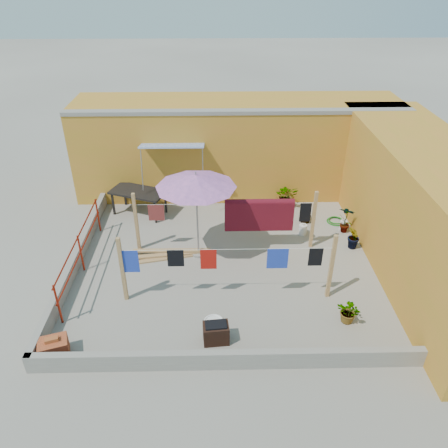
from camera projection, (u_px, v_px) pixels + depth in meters
The scene contains 21 objects.
ground at pixel (226, 264), 12.08m from camera, with size 80.00×80.00×0.00m, color #9E998E.
wall_back at pixel (237, 146), 15.26m from camera, with size 11.00×3.27×3.21m.
wall_right at pixel (425, 212), 11.35m from camera, with size 2.40×9.00×3.20m, color #BF762A.
parapet_front at pixel (230, 360), 8.91m from camera, with size 8.30×0.16×0.44m, color gray.
parapet_left at pixel (76, 259), 11.89m from camera, with size 0.16×7.30×0.44m, color gray.
red_railing at pixel (80, 248), 11.47m from camera, with size 0.05×4.20×1.10m.
clothesline_rig at pixel (253, 221), 12.02m from camera, with size 5.09×2.35×1.80m.
patio_umbrella at pixel (196, 181), 11.27m from camera, with size 2.64×2.64×2.57m.
outdoor_table at pixel (138, 193), 14.09m from camera, with size 1.97×1.48×0.83m.
brick_stack at pixel (54, 348), 9.17m from camera, with size 0.70×0.59×0.52m.
lumber_pile at pixel (169, 254), 12.34m from camera, with size 2.36×0.65×0.14m.
brazier at pixel (216, 333), 9.52m from camera, with size 0.59×0.42×0.50m.
white_basin at pixel (214, 322), 10.09m from camera, with size 0.47×0.47×0.08m.
water_jug_a at pixel (303, 230), 13.29m from camera, with size 0.24×0.24×0.38m.
water_jug_b at pixel (343, 225), 13.56m from camera, with size 0.21×0.21×0.33m.
green_hose at pixel (336, 221), 13.98m from camera, with size 0.56×0.56×0.08m.
plant_back_a at pixel (286, 196), 14.64m from camera, with size 0.75×0.65×0.83m, color #1B5F1B.
plant_back_b at pixel (305, 213), 13.82m from camera, with size 0.37×0.37×0.67m, color #1B5F1B.
plant_right_a at pixel (346, 219), 13.26m from camera, with size 0.48×0.32×0.91m, color #1B5F1B.
plant_right_b at pixel (354, 237), 12.53m from camera, with size 0.42×0.34×0.76m, color #1B5F1B.
plant_right_c at pixel (349, 312), 10.00m from camera, with size 0.54×0.47×0.60m, color #1B5F1B.
Camera 1 is at (-0.26, -9.74, 7.23)m, focal length 35.00 mm.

